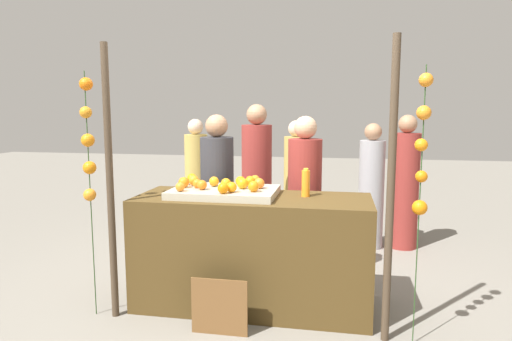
% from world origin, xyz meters
% --- Properties ---
extents(ground_plane, '(24.00, 24.00, 0.00)m').
position_xyz_m(ground_plane, '(0.00, 0.00, 0.00)').
color(ground_plane, gray).
extents(stall_counter, '(1.94, 0.73, 0.94)m').
position_xyz_m(stall_counter, '(0.00, 0.00, 0.47)').
color(stall_counter, '#4C3819').
rests_on(stall_counter, ground_plane).
extents(orange_tray, '(0.87, 0.59, 0.06)m').
position_xyz_m(orange_tray, '(-0.24, 0.01, 0.97)').
color(orange_tray, '#B2AD99').
rests_on(orange_tray, stall_counter).
extents(orange_0, '(0.09, 0.09, 0.09)m').
position_xyz_m(orange_0, '(-0.05, 0.15, 1.04)').
color(orange_0, orange).
rests_on(orange_0, orange_tray).
extents(orange_1, '(0.08, 0.08, 0.08)m').
position_xyz_m(orange_1, '(-0.14, -0.15, 1.04)').
color(orange_1, orange).
rests_on(orange_1, orange_tray).
extents(orange_2, '(0.09, 0.09, 0.09)m').
position_xyz_m(orange_2, '(-0.19, -0.22, 1.04)').
color(orange_2, orange).
rests_on(orange_2, orange_tray).
extents(orange_3, '(0.09, 0.09, 0.09)m').
position_xyz_m(orange_3, '(-0.09, 0.03, 1.04)').
color(orange_3, orange).
rests_on(orange_3, orange_tray).
extents(orange_4, '(0.08, 0.08, 0.08)m').
position_xyz_m(orange_4, '(-0.24, 0.04, 1.04)').
color(orange_4, orange).
rests_on(orange_4, orange_tray).
extents(orange_5, '(0.09, 0.09, 0.09)m').
position_xyz_m(orange_5, '(-0.55, 0.12, 1.04)').
color(orange_5, orange).
rests_on(orange_5, orange_tray).
extents(orange_6, '(0.08, 0.08, 0.08)m').
position_xyz_m(orange_6, '(-0.56, -0.18, 1.03)').
color(orange_6, orange).
rests_on(orange_6, orange_tray).
extents(orange_7, '(0.09, 0.09, 0.09)m').
position_xyz_m(orange_7, '(-0.14, 0.15, 1.04)').
color(orange_7, orange).
rests_on(orange_7, orange_tray).
extents(orange_8, '(0.08, 0.08, 0.08)m').
position_xyz_m(orange_8, '(-0.41, -0.08, 1.04)').
color(orange_8, orange).
rests_on(orange_8, orange_tray).
extents(orange_9, '(0.09, 0.09, 0.09)m').
position_xyz_m(orange_9, '(0.04, 0.06, 1.04)').
color(orange_9, orange).
rests_on(orange_9, orange_tray).
extents(orange_10, '(0.08, 0.08, 0.08)m').
position_xyz_m(orange_10, '(-0.48, -0.01, 1.03)').
color(orange_10, orange).
rests_on(orange_10, orange_tray).
extents(orange_11, '(0.09, 0.09, 0.09)m').
position_xyz_m(orange_11, '(-0.60, 0.23, 1.04)').
color(orange_11, orange).
rests_on(orange_11, orange_tray).
extents(orange_12, '(0.09, 0.09, 0.09)m').
position_xyz_m(orange_12, '(0.02, -0.09, 1.04)').
color(orange_12, orange).
rests_on(orange_12, orange_tray).
extents(orange_13, '(0.09, 0.09, 0.09)m').
position_xyz_m(orange_13, '(-0.36, 0.10, 1.04)').
color(orange_13, orange).
rests_on(orange_13, orange_tray).
extents(orange_14, '(0.09, 0.09, 0.09)m').
position_xyz_m(orange_14, '(-0.59, -0.01, 1.04)').
color(orange_14, orange).
rests_on(orange_14, orange_tray).
extents(orange_15, '(0.07, 0.07, 0.07)m').
position_xyz_m(orange_15, '(-0.15, 0.24, 1.03)').
color(orange_15, orange).
rests_on(orange_15, orange_tray).
extents(orange_16, '(0.09, 0.09, 0.09)m').
position_xyz_m(orange_16, '(-0.02, 0.23, 1.04)').
color(orange_16, orange).
rests_on(orange_16, orange_tray).
extents(juice_bottle, '(0.07, 0.07, 0.24)m').
position_xyz_m(juice_bottle, '(0.43, 0.10, 1.05)').
color(juice_bottle, orange).
rests_on(juice_bottle, stall_counter).
extents(chalkboard_sign, '(0.42, 0.03, 0.44)m').
position_xyz_m(chalkboard_sign, '(-0.14, -0.54, 0.21)').
color(chalkboard_sign, brown).
rests_on(chalkboard_sign, ground_plane).
extents(vendor_left, '(0.32, 0.32, 1.61)m').
position_xyz_m(vendor_left, '(-0.47, 0.59, 0.75)').
color(vendor_left, '#333338').
rests_on(vendor_left, ground_plane).
extents(vendor_right, '(0.32, 0.32, 1.59)m').
position_xyz_m(vendor_right, '(0.38, 0.63, 0.74)').
color(vendor_right, maroon).
rests_on(vendor_right, ground_plane).
extents(crowd_person_0, '(0.31, 0.31, 1.53)m').
position_xyz_m(crowd_person_0, '(-1.19, 2.16, 0.71)').
color(crowd_person_0, tan).
rests_on(crowd_person_0, ground_plane).
extents(crowd_person_1, '(0.34, 0.34, 1.71)m').
position_xyz_m(crowd_person_1, '(-0.22, 1.40, 0.80)').
color(crowd_person_1, maroon).
rests_on(crowd_person_1, ground_plane).
extents(crowd_person_2, '(0.30, 0.30, 1.52)m').
position_xyz_m(crowd_person_2, '(0.16, 2.08, 0.71)').
color(crowd_person_2, tan).
rests_on(crowd_person_2, ground_plane).
extents(crowd_person_3, '(0.30, 0.30, 1.49)m').
position_xyz_m(crowd_person_3, '(1.08, 1.85, 0.70)').
color(crowd_person_3, '#99999E').
rests_on(crowd_person_3, ground_plane).
extents(crowd_person_4, '(0.32, 0.32, 1.59)m').
position_xyz_m(crowd_person_4, '(1.48, 1.91, 0.74)').
color(crowd_person_4, maroon).
rests_on(crowd_person_4, ground_plane).
extents(canopy_post_left, '(0.06, 0.06, 2.15)m').
position_xyz_m(canopy_post_left, '(-1.05, -0.41, 1.08)').
color(canopy_post_left, '#473828').
rests_on(canopy_post_left, ground_plane).
extents(canopy_post_right, '(0.06, 0.06, 2.15)m').
position_xyz_m(canopy_post_right, '(1.05, -0.41, 1.08)').
color(canopy_post_right, '#473828').
rests_on(canopy_post_right, ground_plane).
extents(garland_strand_left, '(0.11, 0.12, 1.94)m').
position_xyz_m(garland_strand_left, '(-1.22, -0.41, 1.40)').
color(garland_strand_left, '#2D4C23').
rests_on(garland_strand_left, ground_plane).
extents(garland_strand_right, '(0.10, 0.10, 1.94)m').
position_xyz_m(garland_strand_right, '(1.24, -0.43, 1.39)').
color(garland_strand_right, '#2D4C23').
rests_on(garland_strand_right, ground_plane).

